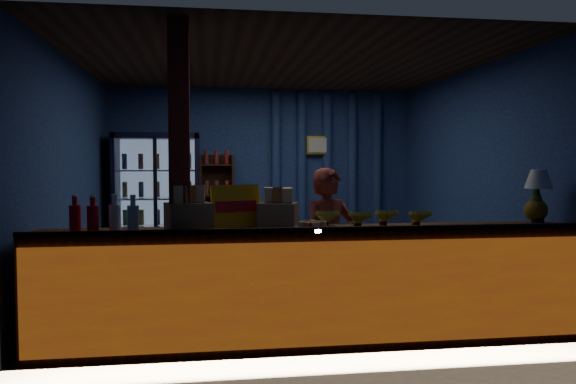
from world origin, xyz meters
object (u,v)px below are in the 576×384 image
pastry_tray (313,227)px  shopkeeper (329,246)px  table_lamp (539,181)px  green_chair (365,247)px

pastry_tray → shopkeeper: bearing=67.1°
shopkeeper → table_lamp: (1.78, -0.44, 0.60)m
pastry_tray → table_lamp: 2.09m
shopkeeper → green_chair: size_ratio=2.34×
pastry_tray → table_lamp: (2.06, 0.20, 0.35)m
shopkeeper → table_lamp: bearing=-33.4°
green_chair → pastry_tray: pastry_tray is taller
table_lamp → shopkeeper: bearing=166.3°
green_chair → pastry_tray: size_ratio=1.50×
green_chair → shopkeeper: bearing=53.7°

